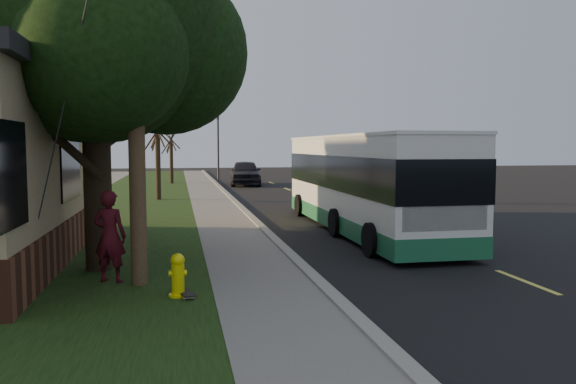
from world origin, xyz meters
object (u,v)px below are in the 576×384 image
at_px(fire_hydrant, 178,275).
at_px(skateboard_main, 184,292).
at_px(leafy_tree, 96,21).
at_px(bare_tree_near, 158,156).
at_px(distant_car, 245,173).
at_px(skateboarder, 110,236).
at_px(traffic_signal, 218,139).
at_px(bare_tree_far, 171,155).
at_px(transit_bus, 363,181).
at_px(utility_pole, 134,34).

bearing_deg(fire_hydrant, skateboard_main, 34.68).
xyz_separation_m(leafy_tree, bare_tree_near, (0.67, 15.35, -3.02)).
bearing_deg(distant_car, skateboarder, -96.74).
height_order(traffic_signal, skateboarder, traffic_signal).
height_order(bare_tree_far, transit_bus, bare_tree_far).
relative_size(bare_tree_near, distant_car, 0.86).
bearing_deg(utility_pole, leafy_tree, 117.60).
xyz_separation_m(leafy_tree, traffic_signal, (4.67, 31.35, -2.00)).
bearing_deg(bare_tree_near, fire_hydrant, -87.14).
distance_m(fire_hydrant, traffic_signal, 34.25).
distance_m(traffic_signal, transit_bus, 27.31).
relative_size(leafy_tree, transit_bus, 0.72).
height_order(fire_hydrant, skateboard_main, fire_hydrant).
height_order(fire_hydrant, transit_bus, transit_bus).
bearing_deg(traffic_signal, fire_hydrant, -95.21).
bearing_deg(skateboard_main, distant_car, 81.10).
bearing_deg(bare_tree_far, traffic_signal, 48.81).
bearing_deg(skateboarder, utility_pole, 171.42).
bearing_deg(transit_bus, utility_pole, -137.19).
bearing_deg(transit_bus, fire_hydrant, -129.36).
bearing_deg(skateboard_main, bare_tree_near, 93.19).
distance_m(fire_hydrant, transit_bus, 8.94).
height_order(leafy_tree, bare_tree_near, leafy_tree).
bearing_deg(skateboarder, traffic_signal, -76.23).
xyz_separation_m(bare_tree_near, skateboard_main, (1.00, -17.93, -2.02)).
xyz_separation_m(bare_tree_far, transit_bus, (6.02, -23.14, -0.43)).
bearing_deg(skateboard_main, traffic_signal, 84.95).
relative_size(bare_tree_near, skateboarder, 2.48).
bearing_deg(skateboarder, fire_hydrant, 155.01).
xyz_separation_m(transit_bus, distant_car, (-1.13, 21.26, -0.72)).
distance_m(traffic_signal, skateboarder, 33.06).
xyz_separation_m(bare_tree_near, traffic_signal, (4.00, 16.00, 1.01)).
relative_size(utility_pole, leafy_tree, 1.16).
bearing_deg(leafy_tree, transit_bus, 30.32).
height_order(utility_pole, skateboard_main, utility_pole).
distance_m(skateboard_main, distant_car, 28.40).
bearing_deg(bare_tree_near, transit_bus, -59.66).
height_order(fire_hydrant, traffic_signal, traffic_signal).
distance_m(transit_bus, skateboarder, 8.85).
relative_size(utility_pole, distant_car, 1.82).
xyz_separation_m(traffic_signal, transit_bus, (2.52, -27.14, -1.59)).
xyz_separation_m(leafy_tree, skateboard_main, (1.67, -2.58, -5.04)).
bearing_deg(skateboard_main, leafy_tree, 122.93).
distance_m(leafy_tree, bare_tree_far, 27.56).
xyz_separation_m(bare_tree_near, distant_car, (5.39, 10.12, -1.30)).
bearing_deg(skateboarder, bare_tree_far, -70.34).
bearing_deg(fire_hydrant, transit_bus, 50.64).
relative_size(utility_pole, skateboarder, 5.22).
xyz_separation_m(utility_pole, bare_tree_far, (0.31, 29.01, -2.63)).
height_order(leafy_tree, skateboard_main, leafy_tree).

